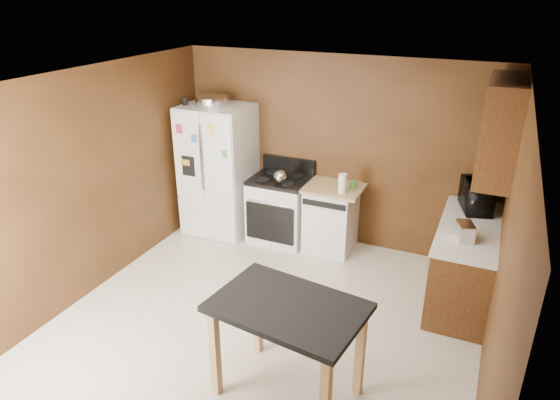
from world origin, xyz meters
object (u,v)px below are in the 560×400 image
Objects in this scene: green_canister at (353,185)px; island at (288,319)px; pen_cup at (185,101)px; dishwasher at (331,217)px; toaster at (465,231)px; microwave at (476,197)px; gas_range at (280,208)px; kettle at (280,177)px; refrigerator at (219,170)px; roasting_pan at (212,101)px; paper_towel at (342,183)px.

island is (0.24, -2.66, -0.17)m from green_canister.
pen_cup reaches higher than dishwasher.
green_canister is at bearing 129.88° from toaster.
island reaches higher than dishwasher.
microwave is 0.48× the size of gas_range.
gas_range is at bearing 114.77° from kettle.
microwave is at bearing 64.94° from island.
refrigerator is 1.64× the size of gas_range.
toaster is at bearing -12.99° from roasting_pan.
pen_cup is 0.06× the size of refrigerator.
pen_cup reaches higher than kettle.
toaster is (1.51, -0.69, -0.03)m from paper_towel.
microwave is at bearing -0.52° from dishwasher.
toaster is at bearing 161.23° from microwave.
microwave reaches higher than gas_range.
pen_cup is (-0.31, -0.16, -0.00)m from roasting_pan.
refrigerator reaches higher than kettle.
refrigerator is at bearing -177.01° from dishwasher.
refrigerator reaches higher than microwave.
paper_towel is (1.87, -0.09, -0.84)m from roasting_pan.
green_canister is 1.67m from toaster.
dishwasher is (1.69, 0.06, -1.40)m from roasting_pan.
toaster is 0.27× the size of dishwasher.
toaster reaches higher than island.
refrigerator is 1.69m from dishwasher.
gas_range is 1.24× the size of dishwasher.
kettle reaches higher than island.
roasting_pan is at bearing 177.32° from paper_towel.
roasting_pan reaches higher than gas_range.
microwave reaches higher than green_canister.
gas_range is at bearing 1.96° from roasting_pan.
green_canister is at bearing 95.25° from island.
paper_towel reaches higher than dishwasher.
gas_range reaches higher than dishwasher.
refrigerator reaches higher than green_canister.
pen_cup is 2.46m from green_canister.
refrigerator is at bearing 174.08° from kettle.
roasting_pan is 1.80× the size of paper_towel.
green_canister is 2.67m from island.
pen_cup is 0.08× the size of island.
paper_towel is at bearing 1.85° from pen_cup.
refrigerator is at bearing 178.09° from paper_towel.
green_canister is 1.46m from microwave.
toaster is 2.59m from gas_range.
toaster is 2.14m from island.
pen_cup is 0.20× the size of microwave.
kettle is 0.55m from gas_range.
dishwasher is 0.68× the size of island.
green_canister is 0.11× the size of dishwasher.
microwave is (3.72, 0.20, -0.81)m from pen_cup.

